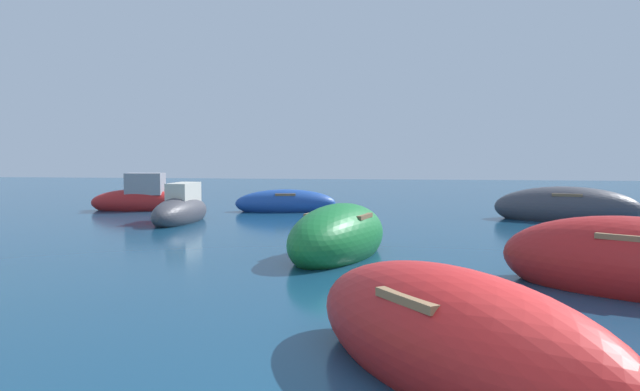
{
  "coord_description": "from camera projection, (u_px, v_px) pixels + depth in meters",
  "views": [
    {
      "loc": [
        -1.35,
        -5.03,
        2.12
      ],
      "look_at": [
        -3.37,
        10.84,
        0.94
      ],
      "focal_mm": 34.23,
      "sensor_mm": 36.0,
      "label": 1
    }
  ],
  "objects": [
    {
      "name": "moored_boat_7",
      "position": [
        566.0,
        208.0,
        18.49
      ],
      "size": [
        4.43,
        2.39,
        1.33
      ],
      "rotation": [
        0.0,
        0.0,
        6.06
      ],
      "color": "#3F3F47",
      "rests_on": "ground"
    },
    {
      "name": "moored_boat_9",
      "position": [
        139.0,
        199.0,
        21.65
      ],
      "size": [
        3.46,
        1.46,
        1.54
      ],
      "rotation": [
        0.0,
        0.0,
        3.26
      ],
      "color": "#B21E1E",
      "rests_on": "ground"
    },
    {
      "name": "moored_boat_3",
      "position": [
        635.0,
        265.0,
        9.12
      ],
      "size": [
        4.29,
        3.57,
        1.47
      ],
      "rotation": [
        0.0,
        0.0,
        5.71
      ],
      "color": "#B21E1E",
      "rests_on": "ground"
    },
    {
      "name": "moored_boat_1",
      "position": [
        338.0,
        237.0,
        12.24
      ],
      "size": [
        2.42,
        3.95,
        1.36
      ],
      "rotation": [
        0.0,
        0.0,
        1.31
      ],
      "color": "#197233",
      "rests_on": "ground"
    },
    {
      "name": "moored_boat_6",
      "position": [
        454.0,
        340.0,
        5.61
      ],
      "size": [
        3.57,
        4.17,
        1.35
      ],
      "rotation": [
        0.0,
        0.0,
        5.33
      ],
      "color": "#B21E1E",
      "rests_on": "ground"
    },
    {
      "name": "moored_boat_8",
      "position": [
        286.0,
        203.0,
        21.26
      ],
      "size": [
        3.64,
        1.67,
        0.99
      ],
      "rotation": [
        0.0,
        0.0,
        3.31
      ],
      "color": "#1E479E",
      "rests_on": "ground"
    },
    {
      "name": "moored_boat_2",
      "position": [
        181.0,
        211.0,
        18.04
      ],
      "size": [
        1.25,
        3.27,
        1.38
      ],
      "rotation": [
        0.0,
        0.0,
        4.66
      ],
      "color": "#3F3F47",
      "rests_on": "ground"
    }
  ]
}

